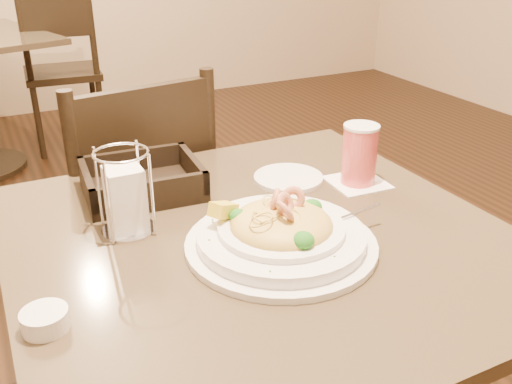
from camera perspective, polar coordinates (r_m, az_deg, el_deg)
name	(u,v)px	position (r m, az deg, el deg)	size (l,w,h in m)	color
main_table	(260,333)	(1.20, 0.44, -13.91)	(0.90, 0.90, 0.73)	black
dining_chair_near	(134,220)	(1.65, -12.11, -2.77)	(0.48, 0.48, 0.93)	black
dining_chair_far	(62,67)	(3.59, -18.84, 11.75)	(0.45, 0.45, 0.93)	black
pasta_bowl	(281,232)	(1.01, 2.51, -4.07)	(0.38, 0.34, 0.11)	white
drink_glass	(359,155)	(1.27, 10.31, 3.66)	(0.13, 0.13, 0.14)	white
bread_basket	(143,183)	(1.25, -11.27, 0.86)	(0.25, 0.21, 0.07)	black
napkin_caddy	(126,198)	(1.08, -12.91, -0.56)	(0.10, 0.10, 0.16)	silver
side_plate	(288,178)	(1.29, 3.25, 1.41)	(0.16, 0.16, 0.01)	white
butter_ramekin	(45,320)	(0.89, -20.35, -11.91)	(0.07, 0.07, 0.03)	white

